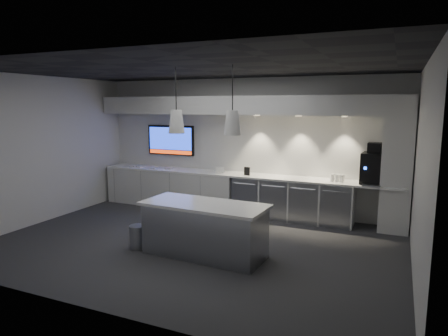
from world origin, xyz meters
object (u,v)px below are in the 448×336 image
at_px(wall_tv, 171,140).
at_px(coffee_machine, 373,167).
at_px(bin, 138,237).
at_px(island, 204,229).

bearing_deg(wall_tv, coffee_machine, -3.01).
bearing_deg(bin, coffee_machine, 38.06).
bearing_deg(wall_tv, bin, -69.22).
xyz_separation_m(island, bin, (-1.17, -0.19, -0.23)).
height_order(wall_tv, coffee_machine, wall_tv).
height_order(bin, coffee_machine, coffee_machine).
relative_size(island, coffee_machine, 2.60).
bearing_deg(island, bin, -168.10).
bearing_deg(coffee_machine, bin, -138.48).
xyz_separation_m(island, coffee_machine, (2.36, 2.58, 0.79)).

